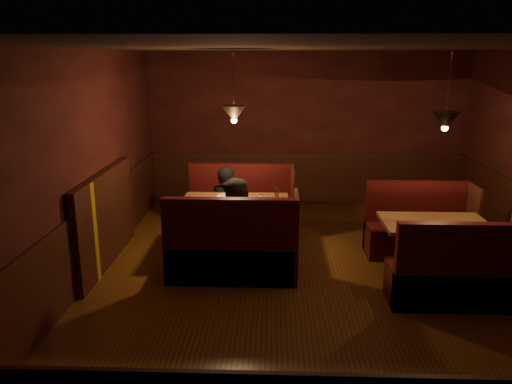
{
  "coord_description": "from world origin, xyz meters",
  "views": [
    {
      "loc": [
        -0.62,
        -6.03,
        2.79
      ],
      "look_at": [
        -0.87,
        0.77,
        0.95
      ],
      "focal_mm": 35.0,
      "sensor_mm": 36.0,
      "label": 1
    }
  ],
  "objects_px": {
    "second_table": "(434,236)",
    "diner_a": "(226,193)",
    "main_bench_near": "(233,254)",
    "second_bench_near": "(456,279)",
    "diner_b": "(238,214)",
    "main_bench_far": "(241,213)",
    "second_bench_far": "(418,232)",
    "main_table": "(236,213)"
  },
  "relations": [
    {
      "from": "main_table",
      "to": "second_table",
      "type": "height_order",
      "value": "main_table"
    },
    {
      "from": "main_bench_far",
      "to": "diner_a",
      "type": "relative_size",
      "value": 1.09
    },
    {
      "from": "main_table",
      "to": "main_bench_near",
      "type": "bearing_deg",
      "value": -88.83
    },
    {
      "from": "main_table",
      "to": "main_bench_far",
      "type": "relative_size",
      "value": 0.91
    },
    {
      "from": "main_table",
      "to": "diner_a",
      "type": "relative_size",
      "value": 0.99
    },
    {
      "from": "second_bench_far",
      "to": "main_table",
      "type": "bearing_deg",
      "value": -177.0
    },
    {
      "from": "second_table",
      "to": "second_bench_near",
      "type": "xyz_separation_m",
      "value": [
        0.03,
        -0.8,
        -0.22
      ]
    },
    {
      "from": "main_table",
      "to": "second_table",
      "type": "relative_size",
      "value": 1.14
    },
    {
      "from": "main_table",
      "to": "main_bench_near",
      "type": "distance_m",
      "value": 0.91
    },
    {
      "from": "main_table",
      "to": "second_bench_near",
      "type": "xyz_separation_m",
      "value": [
        2.64,
        -1.46,
        -0.29
      ]
    },
    {
      "from": "second_bench_near",
      "to": "diner_b",
      "type": "xyz_separation_m",
      "value": [
        -2.57,
        0.88,
        0.47
      ]
    },
    {
      "from": "main_bench_far",
      "to": "second_bench_far",
      "type": "distance_m",
      "value": 2.72
    },
    {
      "from": "second_bench_far",
      "to": "second_bench_near",
      "type": "bearing_deg",
      "value": -90.0
    },
    {
      "from": "main_table",
      "to": "diner_a",
      "type": "height_order",
      "value": "diner_a"
    },
    {
      "from": "main_bench_near",
      "to": "second_bench_far",
      "type": "height_order",
      "value": "main_bench_near"
    },
    {
      "from": "main_bench_far",
      "to": "second_bench_near",
      "type": "bearing_deg",
      "value": -41.59
    },
    {
      "from": "main_table",
      "to": "second_bench_far",
      "type": "distance_m",
      "value": 2.66
    },
    {
      "from": "second_table",
      "to": "diner_a",
      "type": "relative_size",
      "value": 0.87
    },
    {
      "from": "main_bench_far",
      "to": "main_bench_near",
      "type": "relative_size",
      "value": 1.0
    },
    {
      "from": "second_bench_far",
      "to": "main_bench_far",
      "type": "bearing_deg",
      "value": 164.5
    },
    {
      "from": "second_bench_near",
      "to": "diner_b",
      "type": "bearing_deg",
      "value": 161.19
    },
    {
      "from": "main_bench_near",
      "to": "second_table",
      "type": "relative_size",
      "value": 1.25
    },
    {
      "from": "second_bench_near",
      "to": "diner_b",
      "type": "distance_m",
      "value": 2.76
    },
    {
      "from": "main_bench_far",
      "to": "diner_a",
      "type": "bearing_deg",
      "value": -128.1
    },
    {
      "from": "main_table",
      "to": "second_table",
      "type": "distance_m",
      "value": 2.69
    },
    {
      "from": "diner_b",
      "to": "diner_a",
      "type": "bearing_deg",
      "value": 127.9
    },
    {
      "from": "diner_a",
      "to": "diner_b",
      "type": "relative_size",
      "value": 0.95
    },
    {
      "from": "diner_a",
      "to": "diner_b",
      "type": "xyz_separation_m",
      "value": [
        0.27,
        -1.17,
        0.04
      ]
    },
    {
      "from": "second_bench_far",
      "to": "diner_b",
      "type": "height_order",
      "value": "diner_b"
    },
    {
      "from": "main_table",
      "to": "main_bench_far",
      "type": "xyz_separation_m",
      "value": [
        0.02,
        0.87,
        -0.27
      ]
    },
    {
      "from": "main_bench_near",
      "to": "diner_a",
      "type": "distance_m",
      "value": 1.52
    },
    {
      "from": "main_bench_near",
      "to": "second_bench_near",
      "type": "xyz_separation_m",
      "value": [
        2.62,
        -0.6,
        -0.03
      ]
    },
    {
      "from": "main_bench_far",
      "to": "second_bench_far",
      "type": "relative_size",
      "value": 1.13
    },
    {
      "from": "main_table",
      "to": "second_bench_far",
      "type": "relative_size",
      "value": 1.03
    },
    {
      "from": "diner_a",
      "to": "second_table",
      "type": "bearing_deg",
      "value": 167.22
    },
    {
      "from": "main_bench_near",
      "to": "diner_a",
      "type": "height_order",
      "value": "diner_a"
    },
    {
      "from": "second_bench_near",
      "to": "second_table",
      "type": "bearing_deg",
      "value": 92.2
    },
    {
      "from": "main_bench_near",
      "to": "diner_b",
      "type": "relative_size",
      "value": 1.03
    },
    {
      "from": "main_bench_far",
      "to": "second_table",
      "type": "height_order",
      "value": "main_bench_far"
    },
    {
      "from": "main_bench_near",
      "to": "second_table",
      "type": "bearing_deg",
      "value": 4.49
    },
    {
      "from": "main_bench_near",
      "to": "second_table",
      "type": "distance_m",
      "value": 2.61
    },
    {
      "from": "main_table",
      "to": "diner_b",
      "type": "distance_m",
      "value": 0.62
    }
  ]
}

